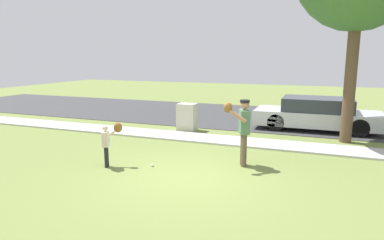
{
  "coord_description": "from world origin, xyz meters",
  "views": [
    {
      "loc": [
        2.8,
        -7.02,
        2.77
      ],
      "look_at": [
        -0.57,
        1.8,
        1.0
      ],
      "focal_mm": 31.59,
      "sensor_mm": 36.0,
      "label": 1
    }
  ],
  "objects_px": {
    "parked_sedan_silver": "(317,114)",
    "baseball": "(152,165)",
    "person_adult": "(243,125)",
    "person_child": "(109,139)",
    "utility_cabinet": "(187,117)"
  },
  "relations": [
    {
      "from": "parked_sedan_silver",
      "to": "baseball",
      "type": "bearing_deg",
      "value": 58.24
    },
    {
      "from": "person_adult",
      "to": "baseball",
      "type": "relative_size",
      "value": 23.15
    },
    {
      "from": "person_adult",
      "to": "parked_sedan_silver",
      "type": "bearing_deg",
      "value": -130.42
    },
    {
      "from": "parked_sedan_silver",
      "to": "person_child",
      "type": "bearing_deg",
      "value": 53.43
    },
    {
      "from": "baseball",
      "to": "person_child",
      "type": "bearing_deg",
      "value": -160.34
    },
    {
      "from": "person_child",
      "to": "utility_cabinet",
      "type": "height_order",
      "value": "person_child"
    },
    {
      "from": "person_adult",
      "to": "utility_cabinet",
      "type": "height_order",
      "value": "person_adult"
    },
    {
      "from": "utility_cabinet",
      "to": "person_child",
      "type": "bearing_deg",
      "value": -93.06
    },
    {
      "from": "person_child",
      "to": "person_adult",
      "type": "bearing_deg",
      "value": -0.87
    },
    {
      "from": "person_adult",
      "to": "person_child",
      "type": "distance_m",
      "value": 3.41
    },
    {
      "from": "parked_sedan_silver",
      "to": "person_adult",
      "type": "bearing_deg",
      "value": 72.12
    },
    {
      "from": "person_adult",
      "to": "baseball",
      "type": "distance_m",
      "value": 2.52
    },
    {
      "from": "person_adult",
      "to": "utility_cabinet",
      "type": "distance_m",
      "value": 4.56
    },
    {
      "from": "person_child",
      "to": "utility_cabinet",
      "type": "distance_m",
      "value": 4.74
    },
    {
      "from": "person_child",
      "to": "baseball",
      "type": "height_order",
      "value": "person_child"
    }
  ]
}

